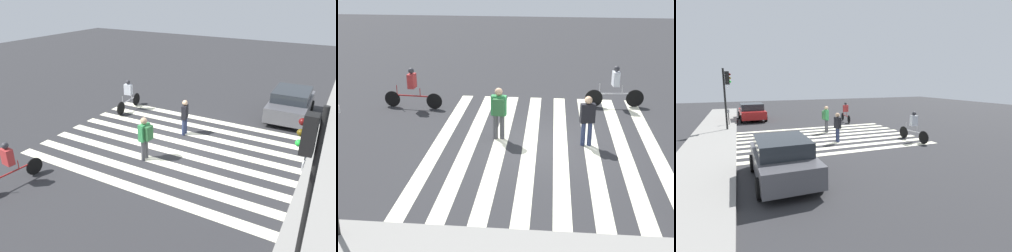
{
  "view_description": "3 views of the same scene",
  "coord_description": "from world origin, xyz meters",
  "views": [
    {
      "loc": [
        10.66,
        5.81,
        6.14
      ],
      "look_at": [
        0.97,
        0.3,
        1.33
      ],
      "focal_mm": 35.0,
      "sensor_mm": 36.0,
      "label": 1
    },
    {
      "loc": [
        -0.1,
        13.59,
        5.78
      ],
      "look_at": [
        1.17,
        0.67,
        0.86
      ],
      "focal_mm": 50.0,
      "sensor_mm": 36.0,
      "label": 2
    },
    {
      "loc": [
        -14.35,
        4.76,
        3.34
      ],
      "look_at": [
        -1.12,
        -0.57,
        0.83
      ],
      "focal_mm": 28.0,
      "sensor_mm": 36.0,
      "label": 3
    }
  ],
  "objects": [
    {
      "name": "pedestrian_child_with_backpack",
      "position": [
        -1.27,
        -0.14,
        0.91
      ],
      "size": [
        0.48,
        0.28,
        1.61
      ],
      "rotation": [
        0.0,
        0.0,
        3.33
      ],
      "color": "navy",
      "rests_on": "ground_plane"
    },
    {
      "name": "pedestrian_adult_tall_backpack",
      "position": [
        1.51,
        -0.38,
        1.0
      ],
      "size": [
        0.49,
        0.42,
        1.71
      ],
      "rotation": [
        0.0,
        0.0,
        3.05
      ],
      "color": "#4C4C51",
      "rests_on": "ground_plane"
    },
    {
      "name": "cyclist_near_curb",
      "position": [
        -2.59,
        -4.12,
        0.87
      ],
      "size": [
        2.28,
        0.42,
        1.63
      ],
      "rotation": [
        0.0,
        0.0,
        0.09
      ],
      "color": "black",
      "rests_on": "ground_plane"
    },
    {
      "name": "cyclist_mid_street",
      "position": [
        5.18,
        -3.25,
        0.86
      ],
      "size": [
        2.32,
        0.42,
        1.58
      ],
      "rotation": [
        0.0,
        0.0,
        -0.09
      ],
      "color": "black",
      "rests_on": "ground_plane"
    },
    {
      "name": "ground_plane",
      "position": [
        0.0,
        0.0,
        0.0
      ],
      "size": [
        60.0,
        60.0,
        0.0
      ],
      "primitive_type": "plane",
      "color": "#2D2D30"
    },
    {
      "name": "crosswalk_stripes",
      "position": [
        -0.0,
        0.0,
        0.0
      ],
      "size": [
        7.11,
        10.0,
        0.01
      ],
      "color": "#F2EDCC",
      "rests_on": "ground_plane"
    }
  ]
}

